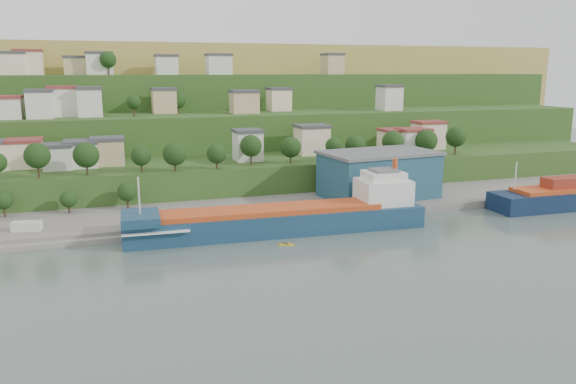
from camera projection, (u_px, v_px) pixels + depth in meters
name	position (u px, v px, depth m)	size (l,w,h in m)	color
ground	(302.00, 244.00, 121.00)	(500.00, 500.00, 0.00)	#4D5E56
quay	(337.00, 207.00, 153.09)	(220.00, 26.00, 4.00)	slate
pebble_beach	(36.00, 239.00, 124.73)	(40.00, 18.00, 2.40)	slate
hillside	(188.00, 146.00, 277.63)	(360.00, 210.69, 96.00)	#284719
cargo_ship_near	(288.00, 220.00, 129.60)	(69.57, 13.74, 17.78)	#133247
warehouse	(379.00, 174.00, 155.77)	(32.96, 22.41, 12.80)	#1E4F5B
caravan	(27.00, 228.00, 123.65)	(6.10, 2.54, 2.85)	silver
dinghy	(87.00, 230.00, 125.39)	(3.78, 1.42, 0.76)	silver
kayak_orange	(284.00, 244.00, 120.43)	(3.01, 1.17, 0.74)	orange
kayak_yellow	(287.00, 244.00, 119.80)	(3.22, 1.49, 0.80)	gold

